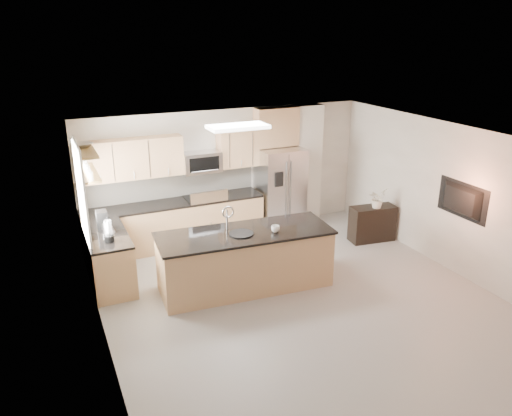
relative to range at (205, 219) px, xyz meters
name	(u,v)px	position (x,y,z in m)	size (l,w,h in m)	color
floor	(301,301)	(0.60, -2.92, -0.47)	(6.50, 6.50, 0.00)	#989591
ceiling	(306,141)	(0.60, -2.92, 2.13)	(6.00, 6.50, 0.02)	silver
wall_back	(226,172)	(0.60, 0.33, 0.83)	(6.00, 0.02, 2.60)	silver
wall_front	(470,341)	(0.60, -6.17, 0.83)	(6.00, 0.02, 2.60)	silver
wall_left	(99,261)	(-2.40, -2.92, 0.83)	(0.02, 6.50, 2.60)	silver
wall_right	(453,199)	(3.60, -2.92, 0.83)	(0.02, 6.50, 2.60)	silver
back_counter	(175,223)	(-0.63, 0.01, 0.00)	(3.55, 0.66, 1.44)	tan
left_counter	(109,259)	(-2.07, -1.07, -0.01)	(0.66, 1.50, 0.92)	tan
range	(205,219)	(0.00, 0.00, 0.00)	(0.76, 0.64, 1.14)	black
upper_cabinets	(165,155)	(-0.70, 0.16, 1.35)	(3.50, 0.33, 0.75)	tan
microwave	(201,162)	(0.00, 0.12, 1.16)	(0.76, 0.40, 0.40)	silver
refrigerator	(280,190)	(1.66, -0.05, 0.42)	(0.92, 0.78, 1.78)	silver
partition_column	(307,165)	(2.42, 0.18, 0.83)	(0.60, 0.30, 2.60)	silver
window	(82,194)	(-2.38, -1.07, 1.18)	(0.04, 1.15, 1.65)	white
shelf_lower	(87,173)	(-2.25, -0.97, 1.48)	(0.30, 1.20, 0.04)	olive
shelf_upper	(84,150)	(-2.25, -0.97, 1.85)	(0.30, 1.20, 0.04)	olive
ceiling_fixture	(238,127)	(0.20, -1.32, 2.09)	(1.00, 0.50, 0.06)	white
island	(245,259)	(-0.02, -2.12, 0.02)	(2.94, 1.24, 1.41)	tan
credenza	(372,223)	(3.11, -1.38, -0.11)	(0.91, 0.38, 0.73)	black
cup	(275,229)	(0.43, -2.32, 0.57)	(0.14, 0.14, 0.11)	white
platter	(241,234)	(-0.11, -2.18, 0.53)	(0.40, 0.40, 0.02)	black
blender	(109,233)	(-2.07, -1.44, 0.60)	(0.16, 0.16, 0.36)	black
kettle	(108,226)	(-2.02, -1.05, 0.57)	(0.22, 0.22, 0.27)	silver
coffee_maker	(102,221)	(-2.09, -0.88, 0.60)	(0.18, 0.22, 0.33)	black
bowl	(83,144)	(-2.25, -0.84, 1.91)	(0.38, 0.38, 0.09)	silver
flower_vase	(378,193)	(3.13, -1.44, 0.55)	(0.54, 0.47, 0.60)	white
television	(459,201)	(3.51, -3.12, 0.88)	(1.08, 0.14, 0.62)	black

